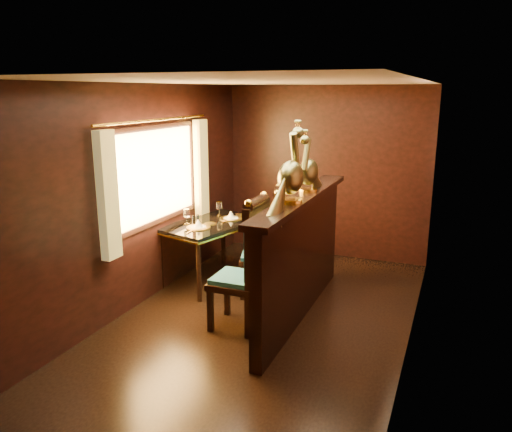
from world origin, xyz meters
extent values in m
plane|color=black|center=(0.00, 0.00, 0.00)|extent=(5.00, 5.00, 0.00)
cube|color=black|center=(0.00, 2.50, 1.25)|extent=(3.00, 0.04, 2.50)
cube|color=black|center=(0.00, -2.50, 1.25)|extent=(3.00, 0.04, 2.50)
cube|color=black|center=(-1.50, 0.00, 1.25)|extent=(0.04, 5.00, 2.50)
cube|color=black|center=(1.50, 0.00, 1.25)|extent=(0.04, 5.00, 2.50)
cube|color=beige|center=(0.00, 0.00, 2.50)|extent=(3.00, 5.00, 0.04)
cube|color=#FFC672|center=(-1.50, 0.30, 1.45)|extent=(0.01, 1.70, 1.05)
cube|color=gold|center=(-1.40, -0.67, 1.40)|extent=(0.10, 0.22, 1.30)
cube|color=gold|center=(-1.40, 1.27, 1.40)|extent=(0.10, 0.22, 1.30)
cylinder|color=gold|center=(-1.42, 0.30, 2.10)|extent=(0.03, 2.20, 0.03)
cube|color=black|center=(0.33, 0.30, 0.65)|extent=(0.12, 2.60, 1.30)
cube|color=#323618|center=(0.26, 0.30, 0.70)|extent=(0.02, 2.20, 0.95)
cube|color=black|center=(0.33, 0.30, 1.33)|extent=(0.26, 2.70, 0.06)
cube|color=black|center=(-1.05, 0.87, 0.76)|extent=(1.10, 1.47, 0.04)
cube|color=gold|center=(-1.05, 0.87, 0.73)|extent=(1.12, 1.49, 0.02)
cylinder|color=black|center=(-1.53, 0.38, 0.36)|extent=(0.06, 0.06, 0.72)
cylinder|color=black|center=(-0.89, 0.21, 0.36)|extent=(0.06, 0.06, 0.72)
cylinder|color=black|center=(-1.21, 1.53, 0.36)|extent=(0.06, 0.06, 0.72)
cylinder|color=black|center=(-0.57, 1.35, 0.36)|extent=(0.06, 0.06, 0.72)
cylinder|color=#BA8E23|center=(-1.08, 0.58, 0.79)|extent=(0.30, 0.30, 0.01)
cone|color=silver|center=(-1.08, 0.58, 0.84)|extent=(0.11, 0.11, 0.10)
cylinder|color=#BA8E23|center=(-0.90, 1.13, 0.79)|extent=(0.30, 0.30, 0.01)
cone|color=silver|center=(-0.90, 1.13, 0.84)|extent=(0.11, 0.11, 0.10)
cylinder|color=silver|center=(-1.34, 0.91, 0.81)|extent=(0.03, 0.03, 0.06)
cylinder|color=silver|center=(-1.31, 0.98, 0.81)|extent=(0.03, 0.03, 0.06)
cube|color=black|center=(-0.21, -0.20, 0.48)|extent=(0.51, 0.51, 0.07)
cube|color=#124354|center=(-0.21, -0.20, 0.54)|extent=(0.46, 0.46, 0.05)
cube|color=#124354|center=(0.01, -0.19, 0.90)|extent=(0.05, 0.39, 0.65)
cube|color=black|center=(-0.42, -0.41, 0.22)|extent=(0.05, 0.05, 0.45)
cube|color=black|center=(0.00, -0.40, 0.22)|extent=(0.05, 0.05, 0.45)
cube|color=black|center=(-0.42, 0.00, 0.22)|extent=(0.05, 0.05, 0.45)
cube|color=black|center=(-0.01, 0.01, 0.22)|extent=(0.05, 0.05, 0.45)
sphere|color=gold|center=(0.01, -0.40, 1.39)|extent=(0.08, 0.08, 0.08)
sphere|color=gold|center=(0.00, 0.01, 1.39)|extent=(0.08, 0.08, 0.08)
cube|color=black|center=(-0.31, 0.69, 0.45)|extent=(0.60, 0.60, 0.06)
cube|color=#124354|center=(-0.31, 0.69, 0.50)|extent=(0.54, 0.54, 0.05)
cube|color=#124354|center=(-0.12, 0.76, 0.85)|extent=(0.15, 0.36, 0.61)
cube|color=black|center=(-0.44, 0.45, 0.21)|extent=(0.05, 0.05, 0.42)
cube|color=black|center=(-0.07, 0.57, 0.21)|extent=(0.05, 0.05, 0.42)
cube|color=black|center=(-0.56, 0.82, 0.21)|extent=(0.05, 0.05, 0.42)
cube|color=black|center=(-0.19, 0.94, 0.21)|extent=(0.05, 0.05, 0.42)
sphere|color=gold|center=(-0.06, 0.57, 1.30)|extent=(0.07, 0.07, 0.07)
sphere|color=gold|center=(-0.18, 0.94, 1.30)|extent=(0.07, 0.07, 0.07)
camera|label=1|loc=(1.81, -4.60, 2.42)|focal=35.00mm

